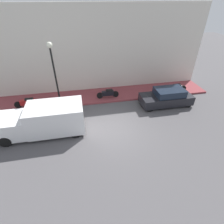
{
  "coord_description": "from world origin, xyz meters",
  "views": [
    {
      "loc": [
        -8.66,
        1.77,
        7.42
      ],
      "look_at": [
        1.19,
        -0.16,
        0.6
      ],
      "focal_mm": 28.0,
      "sensor_mm": 36.0,
      "label": 1
    }
  ],
  "objects_px": {
    "motorcycle_red": "(28,102)",
    "delivery_van": "(43,120)",
    "motorcycle_black": "(108,93)",
    "streetlamp": "(53,63)",
    "scooter_silver": "(175,88)",
    "parked_car": "(167,97)"
  },
  "relations": [
    {
      "from": "motorcycle_red",
      "to": "delivery_van",
      "type": "bearing_deg",
      "value": -153.29
    },
    {
      "from": "motorcycle_black",
      "to": "streetlamp",
      "type": "bearing_deg",
      "value": 95.27
    },
    {
      "from": "streetlamp",
      "to": "motorcycle_black",
      "type": "bearing_deg",
      "value": -84.73
    },
    {
      "from": "streetlamp",
      "to": "delivery_van",
      "type": "bearing_deg",
      "value": 165.3
    },
    {
      "from": "delivery_van",
      "to": "streetlamp",
      "type": "height_order",
      "value": "streetlamp"
    },
    {
      "from": "delivery_van",
      "to": "motorcycle_black",
      "type": "distance_m",
      "value": 5.8
    },
    {
      "from": "delivery_van",
      "to": "scooter_silver",
      "type": "height_order",
      "value": "delivery_van"
    },
    {
      "from": "parked_car",
      "to": "motorcycle_black",
      "type": "bearing_deg",
      "value": 68.57
    },
    {
      "from": "delivery_van",
      "to": "scooter_silver",
      "type": "distance_m",
      "value": 11.09
    },
    {
      "from": "motorcycle_black",
      "to": "streetlamp",
      "type": "xyz_separation_m",
      "value": [
        -0.36,
        3.87,
        2.95
      ]
    },
    {
      "from": "motorcycle_red",
      "to": "scooter_silver",
      "type": "bearing_deg",
      "value": -89.82
    },
    {
      "from": "motorcycle_red",
      "to": "motorcycle_black",
      "type": "distance_m",
      "value": 6.26
    },
    {
      "from": "parked_car",
      "to": "scooter_silver",
      "type": "distance_m",
      "value": 2.16
    },
    {
      "from": "motorcycle_red",
      "to": "motorcycle_black",
      "type": "height_order",
      "value": "motorcycle_red"
    },
    {
      "from": "motorcycle_red",
      "to": "streetlamp",
      "type": "xyz_separation_m",
      "value": [
        -0.1,
        -2.39,
        2.95
      ]
    },
    {
      "from": "motorcycle_red",
      "to": "parked_car",
      "type": "bearing_deg",
      "value": -97.85
    },
    {
      "from": "motorcycle_red",
      "to": "scooter_silver",
      "type": "height_order",
      "value": "scooter_silver"
    },
    {
      "from": "motorcycle_black",
      "to": "scooter_silver",
      "type": "height_order",
      "value": "scooter_silver"
    },
    {
      "from": "delivery_van",
      "to": "motorcycle_red",
      "type": "xyz_separation_m",
      "value": [
        3.15,
        1.58,
        -0.42
      ]
    },
    {
      "from": "scooter_silver",
      "to": "parked_car",
      "type": "bearing_deg",
      "value": 134.3
    },
    {
      "from": "scooter_silver",
      "to": "streetlamp",
      "type": "height_order",
      "value": "streetlamp"
    },
    {
      "from": "motorcycle_red",
      "to": "streetlamp",
      "type": "relative_size",
      "value": 0.42
    }
  ]
}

